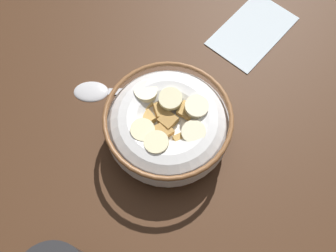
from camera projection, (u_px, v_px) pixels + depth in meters
ground_plane at (168, 138)px, 51.46cm from camera, size 100.24×100.24×2.00cm
cereal_bowl at (168, 125)px, 47.65cm from camera, size 15.66×15.66×6.37cm
spoon at (102, 91)px, 52.92cm from camera, size 7.32×14.39×0.80cm
folded_napkin at (253, 31)px, 57.39cm from camera, size 15.12×11.87×0.30cm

